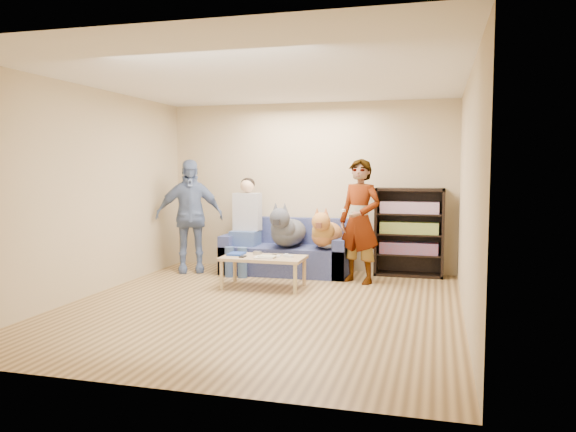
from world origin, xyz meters
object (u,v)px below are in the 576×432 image
(notebook_blue, at_px, (236,254))
(dog_tan, at_px, (326,233))
(camera_silver, at_px, (258,253))
(person_seated, at_px, (245,222))
(person_standing_right, at_px, (360,221))
(coffee_table, at_px, (263,260))
(bookshelf, at_px, (409,230))
(dog_gray, at_px, (287,230))
(sofa, at_px, (287,254))
(person_standing_left, at_px, (189,216))

(notebook_blue, xyz_separation_m, dog_tan, (1.06, 0.91, 0.22))
(camera_silver, distance_m, person_seated, 1.05)
(person_standing_right, relative_size, notebook_blue, 6.62)
(coffee_table, bearing_deg, person_seated, 121.28)
(coffee_table, height_order, bookshelf, bookshelf)
(dog_gray, bearing_deg, coffee_table, -94.85)
(bookshelf, bearing_deg, notebook_blue, -149.79)
(notebook_blue, bearing_deg, coffee_table, -7.13)
(camera_silver, bearing_deg, bookshelf, 32.20)
(camera_silver, bearing_deg, notebook_blue, -165.96)
(bookshelf, bearing_deg, dog_tan, -161.74)
(dog_gray, xyz_separation_m, dog_tan, (0.58, 0.04, -0.02))
(person_seated, height_order, bookshelf, person_seated)
(person_standing_right, xyz_separation_m, camera_silver, (-1.31, -0.55, -0.42))
(person_seated, distance_m, coffee_table, 1.22)
(dog_gray, xyz_separation_m, coffee_table, (-0.08, -0.92, -0.30))
(dog_tan, bearing_deg, coffee_table, -124.37)
(person_standing_right, xyz_separation_m, bookshelf, (0.64, 0.68, -0.18))
(sofa, height_order, dog_tan, dog_tan)
(notebook_blue, height_order, dog_tan, dog_tan)
(person_standing_left, height_order, dog_tan, person_standing_left)
(person_standing_left, bearing_deg, bookshelf, -15.59)
(person_standing_right, xyz_separation_m, person_standing_left, (-2.63, 0.13, 0.00))
(dog_gray, relative_size, coffee_table, 1.16)
(person_seated, bearing_deg, person_standing_right, -9.98)
(camera_silver, distance_m, bookshelf, 2.32)
(dog_tan, bearing_deg, person_seated, 178.79)
(sofa, relative_size, dog_gray, 1.48)
(person_standing_right, relative_size, camera_silver, 15.64)
(person_seated, height_order, dog_tan, person_seated)
(camera_silver, distance_m, dog_gray, 0.85)
(person_standing_right, height_order, dog_gray, person_standing_right)
(person_standing_right, height_order, bookshelf, person_standing_right)
(person_seated, xyz_separation_m, coffee_table, (0.60, -0.99, -0.40))
(person_standing_left, bearing_deg, camera_silver, -52.43)
(camera_silver, height_order, dog_gray, dog_gray)
(camera_silver, xyz_separation_m, coffee_table, (0.12, -0.12, -0.07))
(coffee_table, relative_size, bookshelf, 0.85)
(dog_gray, height_order, coffee_table, dog_gray)
(notebook_blue, xyz_separation_m, bookshelf, (2.23, 1.30, 0.25))
(person_standing_left, height_order, notebook_blue, person_standing_left)
(person_seated, relative_size, dog_gray, 1.15)
(person_seated, relative_size, coffee_table, 1.34)
(bookshelf, bearing_deg, person_seated, -171.57)
(notebook_blue, xyz_separation_m, camera_silver, (0.28, 0.07, 0.01))
(person_standing_right, height_order, camera_silver, person_standing_right)
(person_standing_right, bearing_deg, coffee_table, -125.94)
(notebook_blue, distance_m, camera_silver, 0.29)
(person_standing_left, distance_m, bookshelf, 3.32)
(person_standing_left, distance_m, camera_silver, 1.54)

